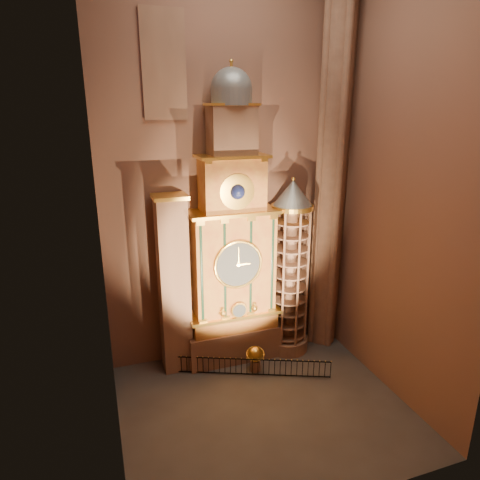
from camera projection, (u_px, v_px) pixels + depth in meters
name	position (u px, v px, depth m)	size (l,w,h in m)	color
floor	(264.00, 407.00, 21.63)	(14.00, 14.00, 0.00)	#383330
wall_back	(226.00, 173.00, 23.76)	(22.00, 22.00, 0.00)	brown
wall_left	(97.00, 205.00, 16.16)	(22.00, 22.00, 0.00)	brown
wall_right	(402.00, 184.00, 20.53)	(22.00, 22.00, 0.00)	brown
astronomical_clock	(233.00, 252.00, 24.12)	(5.60, 2.41, 16.70)	#8C634C
portrait_tower	(174.00, 285.00, 23.53)	(1.80, 1.60, 10.20)	#8C634C
stair_turret	(290.00, 270.00, 25.39)	(2.50, 2.50, 10.80)	#8C634C
gothic_pier	(332.00, 171.00, 24.76)	(2.04, 2.04, 22.00)	#8C634C
stained_glass_window	(164.00, 65.00, 21.04)	(2.20, 0.14, 5.20)	navy
celestial_globe	(255.00, 357.00, 24.38)	(1.28, 1.24, 1.52)	#8C634C
iron_railing	(252.00, 367.00, 24.02)	(8.06, 3.40, 1.01)	black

